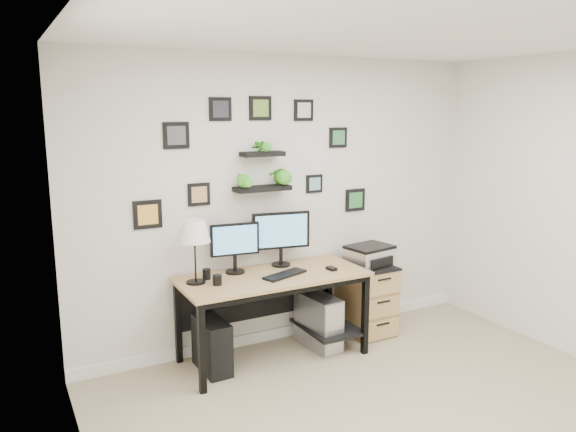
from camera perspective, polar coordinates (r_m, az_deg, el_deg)
room at (r=5.46m, az=0.06°, el=-11.57°), size 4.00×4.00×4.00m
desk at (r=4.86m, az=-1.34°, el=-7.21°), size 1.60×0.70×0.75m
monitor_left at (r=4.78m, az=-5.42°, el=-2.86°), size 0.43×0.18×0.43m
monitor_right at (r=4.96m, az=-0.71°, el=-1.86°), size 0.52×0.20×0.49m
keyboard at (r=4.74m, az=-0.32°, el=-5.97°), size 0.43×0.26×0.02m
mouse at (r=4.92m, az=4.44°, el=-5.34°), size 0.07×0.10×0.03m
table_lamp at (r=4.51m, az=-9.49°, el=-1.70°), size 0.25×0.25×0.52m
mug at (r=4.53m, az=-7.20°, el=-6.46°), size 0.07×0.07×0.08m
pen_cup at (r=4.69m, az=-8.27°, el=-5.86°), size 0.07×0.07×0.09m
pc_tower_black at (r=4.78m, az=-7.74°, el=-12.86°), size 0.21×0.45×0.44m
pc_tower_grey at (r=5.17m, az=3.13°, el=-10.62°), size 0.26×0.51×0.48m
file_cabinet at (r=5.50m, az=8.00°, el=-8.31°), size 0.43×0.53×0.67m
printer at (r=5.39m, az=8.29°, el=-3.97°), size 0.45×0.39×0.19m
wall_decor at (r=4.88m, az=-2.72°, el=5.29°), size 2.25×0.18×1.09m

